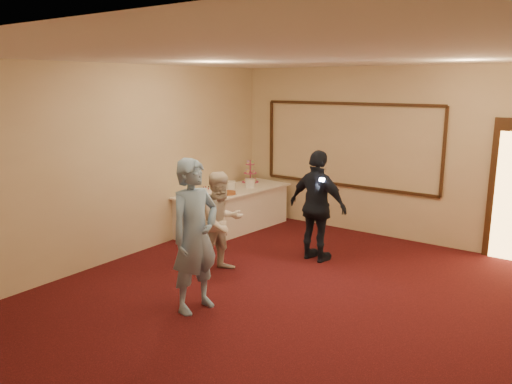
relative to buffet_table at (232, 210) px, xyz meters
The scene contains 13 objects.
floor 3.38m from the buffet_table, 40.96° to the right, with size 7.00×7.00×0.00m, color black.
room_walls 3.73m from the buffet_table, 40.96° to the right, with size 6.04×7.04×3.02m.
wall_molding 2.47m from the buffet_table, 36.21° to the left, with size 3.45×0.04×1.55m.
buffet_table is the anchor object (origin of this frame).
pavlova_tray 0.89m from the buffet_table, 83.94° to the right, with size 0.45×0.51×0.18m.
cupcake_stand 0.98m from the buffet_table, 100.36° to the left, with size 0.33×0.33×0.49m.
plate_stack_a 0.46m from the buffet_table, 133.69° to the left, with size 0.18×0.18×0.15m.
plate_stack_b 0.62m from the buffet_table, 67.63° to the left, with size 0.19×0.19×0.16m.
tart 0.61m from the buffet_table, 59.11° to the right, with size 0.31×0.31×0.06m.
man 3.44m from the buffet_table, 59.00° to the right, with size 0.68×0.45×1.86m, color #789FCB.
woman 2.16m from the buffet_table, 55.52° to the right, with size 0.72×0.56×1.49m, color beige.
guest 2.22m from the buffet_table, 13.99° to the right, with size 1.01×0.42×1.73m, color black.
camera_flash 2.50m from the buffet_table, 16.15° to the right, with size 0.07×0.04×0.05m, color white.
Camera 1 is at (3.11, -4.91, 2.71)m, focal length 35.00 mm.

